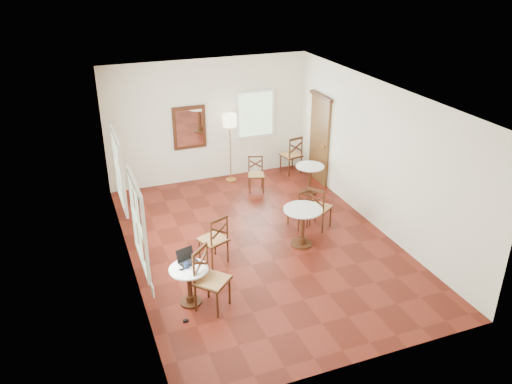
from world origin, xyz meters
TOP-DOWN VIEW (x-y plane):
  - ground at (0.00, 0.00)m, footprint 7.00×7.00m
  - room_shell at (-0.06, 0.27)m, footprint 5.02×7.02m
  - cafe_table_near at (-1.77, -1.32)m, footprint 0.63×0.63m
  - cafe_table_mid at (0.73, -0.31)m, footprint 0.75×0.75m
  - cafe_table_back at (1.92, 1.78)m, footprint 0.66×0.66m
  - chair_near_a at (-1.05, -0.31)m, footprint 0.59×0.59m
  - chair_near_b at (-1.48, -1.55)m, footprint 0.69×0.69m
  - chair_mid_a at (1.02, 0.40)m, footprint 0.49×0.49m
  - chair_mid_b at (1.35, 0.20)m, footprint 0.60×0.60m
  - chair_back_a at (2.03, 3.05)m, footprint 0.55×0.55m
  - chair_back_b at (0.80, 2.39)m, footprint 0.48×0.48m
  - floor_lamp at (0.42, 3.15)m, footprint 0.33×0.33m
  - laptop at (-1.75, -1.13)m, footprint 0.36×0.33m
  - mouse at (-1.89, -1.34)m, footprint 0.10×0.07m
  - navy_mug at (-1.80, -1.30)m, footprint 0.12×0.08m
  - water_glass at (-1.73, -1.45)m, footprint 0.06×0.06m
  - power_adapter at (-1.97, -1.77)m, footprint 0.09×0.05m

SIDE VIEW (x-z plane):
  - ground at x=0.00m, z-range 0.00..0.00m
  - power_adapter at x=-1.97m, z-range 0.00..0.03m
  - cafe_table_near at x=-1.77m, z-range 0.08..0.75m
  - chair_back_b at x=0.80m, z-range 0.00..0.84m
  - chair_mid_a at x=1.02m, z-range 0.00..0.86m
  - cafe_table_back at x=1.92m, z-range 0.08..0.78m
  - chair_mid_b at x=1.35m, z-range 0.00..0.94m
  - chair_near_a at x=-1.05m, z-range 0.00..0.98m
  - cafe_table_mid at x=0.73m, z-range 0.09..0.89m
  - chair_back_a at x=2.03m, z-range 0.00..1.00m
  - chair_near_b at x=-1.48m, z-range 0.00..1.06m
  - mouse at x=-1.89m, z-range 0.67..0.70m
  - navy_mug at x=-1.80m, z-range 0.67..0.76m
  - water_glass at x=-1.73m, z-range 0.67..0.77m
  - laptop at x=-1.75m, z-range 0.61..0.83m
  - floor_lamp at x=0.42m, z-range 0.60..2.31m
  - room_shell at x=-0.06m, z-range 0.38..3.39m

